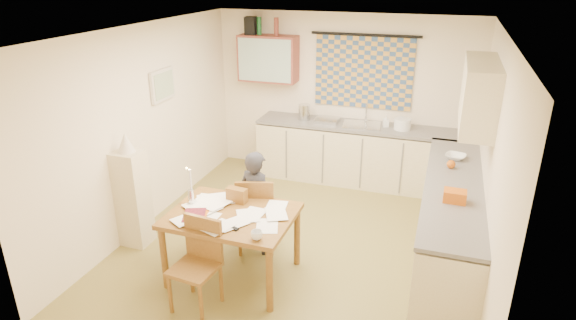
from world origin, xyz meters
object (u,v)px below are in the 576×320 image
(chair_far, at_px, (257,226))
(person, at_px, (257,202))
(counter_right, at_px, (449,221))
(dining_table, at_px, (233,244))
(stove, at_px, (446,282))
(shelf_stand, at_px, (133,199))
(counter_back, at_px, (365,155))

(chair_far, distance_m, person, 0.33)
(counter_right, bearing_deg, chair_far, -165.39)
(dining_table, height_order, chair_far, chair_far)
(stove, height_order, shelf_stand, shelf_stand)
(counter_back, distance_m, dining_table, 2.97)
(counter_right, distance_m, chair_far, 2.20)
(stove, xyz_separation_m, shelf_stand, (-3.54, 0.28, 0.16))
(counter_back, height_order, stove, counter_back)
(shelf_stand, bearing_deg, dining_table, -9.94)
(dining_table, distance_m, shelf_stand, 1.42)
(shelf_stand, bearing_deg, person, 12.14)
(person, relative_size, shelf_stand, 1.06)
(chair_far, xyz_separation_m, shelf_stand, (-1.42, -0.33, 0.30))
(counter_right, bearing_deg, stove, -90.00)
(stove, xyz_separation_m, chair_far, (-2.12, 0.61, -0.13))
(stove, bearing_deg, person, 164.45)
(counter_right, bearing_deg, shelf_stand, -165.97)
(counter_right, bearing_deg, dining_table, -152.40)
(dining_table, relative_size, chair_far, 1.36)
(counter_back, height_order, person, person)
(stove, distance_m, person, 2.19)
(counter_right, distance_m, person, 2.19)
(shelf_stand, bearing_deg, counter_right, 14.03)
(counter_back, relative_size, stove, 3.89)
(counter_back, height_order, shelf_stand, shelf_stand)
(person, bearing_deg, dining_table, 103.86)
(counter_right, bearing_deg, counter_back, 126.45)
(counter_back, xyz_separation_m, person, (-0.84, -2.28, 0.17))
(counter_back, xyz_separation_m, chair_far, (-0.86, -2.26, -0.16))
(counter_right, distance_m, shelf_stand, 3.65)
(shelf_stand, bearing_deg, stove, -4.47)
(counter_right, relative_size, stove, 3.48)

